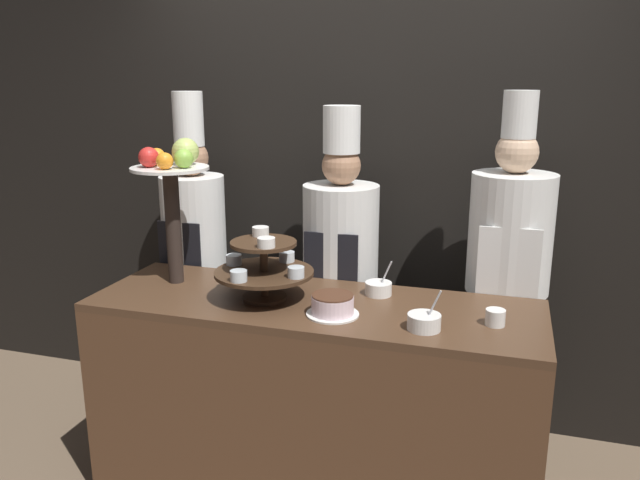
% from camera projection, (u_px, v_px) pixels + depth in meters
% --- Properties ---
extents(wall_back, '(10.00, 0.06, 2.80)m').
position_uv_depth(wall_back, '(362.00, 168.00, 3.38)').
color(wall_back, black).
rests_on(wall_back, ground_plane).
extents(buffet_counter, '(1.94, 0.64, 0.94)m').
position_uv_depth(buffet_counter, '(313.00, 401.00, 2.80)').
color(buffet_counter, brown).
rests_on(buffet_counter, ground_plane).
extents(tiered_stand, '(0.43, 0.43, 0.30)m').
position_uv_depth(tiered_stand, '(264.00, 266.00, 2.67)').
color(tiered_stand, '#3D2819').
rests_on(tiered_stand, buffet_counter).
extents(fruit_pedestal, '(0.35, 0.35, 0.67)m').
position_uv_depth(fruit_pedestal, '(173.00, 180.00, 2.83)').
color(fruit_pedestal, '#2D231E').
rests_on(fruit_pedestal, buffet_counter).
extents(cake_round, '(0.22, 0.22, 0.09)m').
position_uv_depth(cake_round, '(333.00, 305.00, 2.52)').
color(cake_round, white).
rests_on(cake_round, buffet_counter).
extents(cup_white, '(0.08, 0.08, 0.06)m').
position_uv_depth(cup_white, '(495.00, 317.00, 2.42)').
color(cup_white, white).
rests_on(cup_white, buffet_counter).
extents(serving_bowl_near, '(0.13, 0.13, 0.16)m').
position_uv_depth(serving_bowl_near, '(424.00, 322.00, 2.38)').
color(serving_bowl_near, white).
rests_on(serving_bowl_near, buffet_counter).
extents(serving_bowl_far, '(0.12, 0.12, 0.16)m').
position_uv_depth(serving_bowl_far, '(378.00, 288.00, 2.76)').
color(serving_bowl_far, white).
rests_on(serving_bowl_far, buffet_counter).
extents(chef_left, '(0.34, 0.34, 1.81)m').
position_uv_depth(chef_left, '(195.00, 250.00, 3.38)').
color(chef_left, black).
rests_on(chef_left, ground_plane).
extents(chef_center_left, '(0.38, 0.38, 1.75)m').
position_uv_depth(chef_center_left, '(340.00, 266.00, 3.15)').
color(chef_center_left, '#38332D').
rests_on(chef_center_left, ground_plane).
extents(chef_center_right, '(0.38, 0.38, 1.82)m').
position_uv_depth(chef_center_right, '(507.00, 272.00, 2.91)').
color(chef_center_right, '#38332D').
rests_on(chef_center_right, ground_plane).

